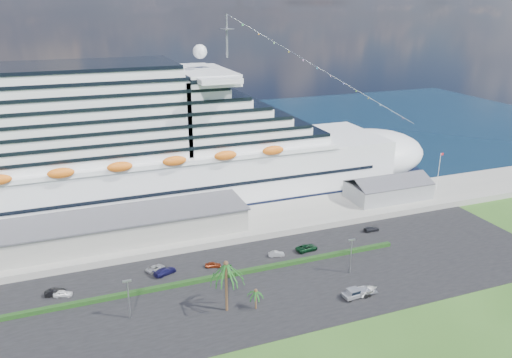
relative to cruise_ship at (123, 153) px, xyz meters
name	(u,v)px	position (x,y,z in m)	size (l,w,h in m)	color
ground	(282,311)	(21.53, -64.00, -16.69)	(420.00, 420.00, 0.00)	#294C19
asphalt_lot	(261,283)	(21.53, -53.00, -16.63)	(140.00, 38.00, 0.12)	black
wharf	(222,226)	(21.53, -24.00, -15.79)	(240.00, 20.00, 1.80)	gray
water	(160,144)	(21.53, 66.00, -16.68)	(420.00, 160.00, 0.02)	#0B1E31
cruise_ship	(123,153)	(0.00, 0.00, 0.00)	(191.00, 38.00, 54.00)	silver
terminal_building	(124,226)	(-3.47, -24.00, -11.68)	(61.00, 15.00, 6.30)	gray
port_shed	(388,189)	(73.53, -24.00, -12.30)	(24.00, 12.31, 7.37)	gray
flagpole	(439,170)	(91.57, -24.00, -8.43)	(1.08, 0.16, 12.00)	silver
hedge	(219,277)	(13.53, -48.00, -16.12)	(88.00, 1.10, 0.90)	black
lamp_post_left	(128,295)	(-6.47, -56.00, -11.35)	(1.60, 0.35, 8.27)	gray
lamp_post_right	(351,252)	(41.53, -56.00, -11.35)	(1.60, 0.35, 8.27)	gray
palm_tall	(226,269)	(11.53, -60.00, -7.49)	(8.82, 8.82, 11.13)	#47301E
palm_short	(256,293)	(17.03, -61.50, -13.03)	(3.53, 3.53, 4.56)	#47301E
parked_car_0	(63,293)	(-18.40, -43.40, -15.94)	(1.51, 3.75, 1.28)	white
parked_car_1	(55,292)	(-19.91, -42.29, -15.89)	(1.44, 4.14, 1.36)	black
parked_car_2	(155,268)	(1.16, -39.70, -15.96)	(2.03, 4.39, 1.22)	#92939A
parked_car_3	(165,271)	(2.85, -42.07, -15.81)	(2.14, 5.26, 1.53)	#141240
parked_car_4	(213,265)	(13.67, -42.80, -15.97)	(1.44, 3.58, 1.22)	maroon
parked_car_5	(276,254)	(29.18, -43.19, -15.95)	(1.32, 3.77, 1.24)	#999A9F
parked_car_6	(307,248)	(37.20, -43.19, -15.82)	(2.50, 5.43, 1.51)	black
parked_car_7	(371,229)	(58.06, -39.31, -15.94)	(1.77, 4.34, 1.26)	#232428
pickup_truck	(356,293)	(37.50, -65.08, -15.45)	(5.96, 2.59, 2.05)	black
boat_trailer	(365,290)	(39.77, -65.02, -15.37)	(6.35, 4.16, 1.82)	gray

